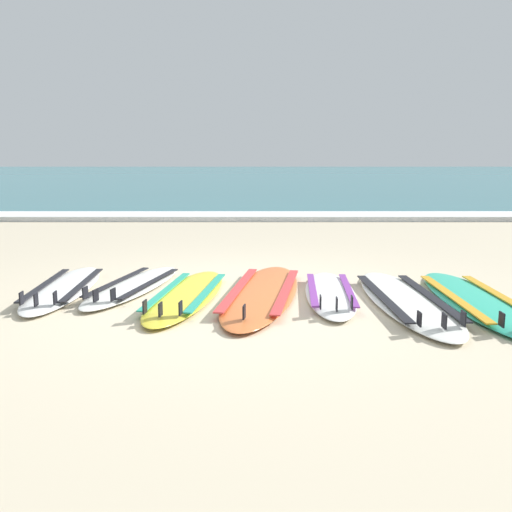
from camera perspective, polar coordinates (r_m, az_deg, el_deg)
ground_plane at (r=5.32m, az=-2.07°, el=-4.39°), size 80.00×80.00×0.00m
sea at (r=41.50m, az=-0.46°, el=8.35°), size 80.00×60.00×0.10m
wave_foam_strip at (r=12.14m, az=-1.03°, el=4.08°), size 80.00×1.17×0.11m
surfboard_0 at (r=5.92m, az=-19.25°, el=-3.11°), size 0.62×2.11×0.18m
surfboard_1 at (r=5.82m, az=-12.60°, el=-2.99°), size 0.93×2.04×0.18m
surfboard_2 at (r=5.36m, az=-7.31°, el=-3.94°), size 0.81×2.23×0.18m
surfboard_3 at (r=5.40m, az=0.43°, el=-3.76°), size 1.03×2.65×0.18m
surfboard_4 at (r=5.43m, az=7.40°, el=-3.76°), size 0.60×1.94×0.18m
surfboard_5 at (r=5.31m, az=14.84°, el=-4.35°), size 0.70×2.48×0.18m
surfboard_6 at (r=5.49m, az=21.45°, el=-4.25°), size 0.62×2.46×0.18m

